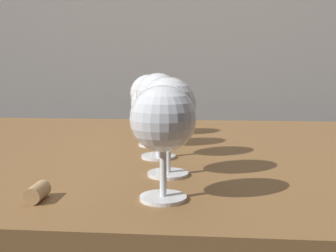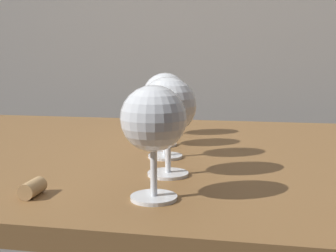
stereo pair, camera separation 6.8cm
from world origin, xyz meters
The scene contains 7 objects.
dining_table centered at (0.00, 0.00, 0.65)m, with size 1.52×0.88×0.73m.
wine_glass_cabernet centered at (0.02, -0.33, 0.83)m, with size 0.09×0.09×0.15m.
wine_glass_amber centered at (0.02, -0.20, 0.83)m, with size 0.09×0.09×0.16m.
wine_glass_port centered at (-0.01, -0.08, 0.84)m, with size 0.08×0.08×0.16m.
wine_glass_white centered at (-0.04, 0.03, 0.81)m, with size 0.09×0.09×0.13m.
wine_glass_rose centered at (-0.06, 0.17, 0.83)m, with size 0.09×0.09×0.15m.
cork centered at (-0.14, -0.34, 0.74)m, with size 0.02×0.02×0.04m, color tan.
Camera 2 is at (0.14, -0.87, 0.91)m, focal length 46.82 mm.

